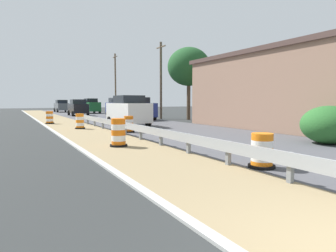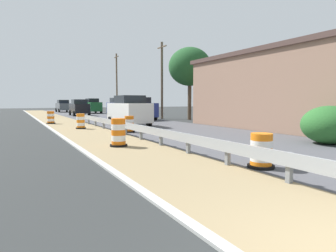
% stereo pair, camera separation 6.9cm
% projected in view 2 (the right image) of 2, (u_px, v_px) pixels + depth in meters
% --- Properties ---
extents(traffic_barrel_nearest, '(0.74, 0.74, 0.96)m').
position_uv_depth(traffic_barrel_nearest, '(261.00, 152.00, 7.86)').
color(traffic_barrel_nearest, orange).
rests_on(traffic_barrel_nearest, ground).
extents(traffic_barrel_close, '(0.71, 0.71, 1.14)m').
position_uv_depth(traffic_barrel_close, '(118.00, 134.00, 11.58)').
color(traffic_barrel_close, orange).
rests_on(traffic_barrel_close, ground).
extents(traffic_barrel_mid, '(0.67, 0.67, 0.97)m').
position_uv_depth(traffic_barrel_mid, '(129.00, 125.00, 16.78)').
color(traffic_barrel_mid, orange).
rests_on(traffic_barrel_mid, ground).
extents(traffic_barrel_far, '(0.65, 0.65, 1.01)m').
position_uv_depth(traffic_barrel_far, '(81.00, 122.00, 18.96)').
color(traffic_barrel_far, orange).
rests_on(traffic_barrel_far, ground).
extents(traffic_barrel_farther, '(0.69, 0.69, 1.01)m').
position_uv_depth(traffic_barrel_farther, '(51.00, 118.00, 23.15)').
color(traffic_barrel_farther, orange).
rests_on(traffic_barrel_farther, ground).
extents(car_lead_near_lane, '(2.09, 4.71, 2.24)m').
position_uv_depth(car_lead_near_lane, '(129.00, 111.00, 21.18)').
color(car_lead_near_lane, silver).
rests_on(car_lead_near_lane, ground).
extents(car_trailing_near_lane, '(2.15, 4.73, 2.21)m').
position_uv_depth(car_trailing_near_lane, '(120.00, 107.00, 32.88)').
color(car_trailing_near_lane, navy).
rests_on(car_trailing_near_lane, ground).
extents(car_lead_far_lane, '(2.10, 4.57, 2.04)m').
position_uv_depth(car_lead_far_lane, '(79.00, 107.00, 36.09)').
color(car_lead_far_lane, black).
rests_on(car_lead_far_lane, ground).
extents(car_mid_far_lane, '(2.18, 4.54, 2.20)m').
position_uv_depth(car_mid_far_lane, '(140.00, 108.00, 28.20)').
color(car_mid_far_lane, navy).
rests_on(car_mid_far_lane, ground).
extents(car_trailing_far_lane, '(2.05, 4.27, 2.02)m').
position_uv_depth(car_trailing_far_lane, '(63.00, 106.00, 47.76)').
color(car_trailing_far_lane, '#4C5156').
rests_on(car_trailing_far_lane, ground).
extents(car_distant_a, '(1.97, 4.58, 2.22)m').
position_uv_depth(car_distant_a, '(93.00, 106.00, 43.14)').
color(car_distant_a, '#195128').
rests_on(car_distant_a, ground).
extents(roadside_shop_near, '(7.75, 12.62, 5.12)m').
position_uv_depth(roadside_shop_near, '(286.00, 91.00, 20.01)').
color(roadside_shop_near, '#93705B').
rests_on(roadside_shop_near, ground).
extents(utility_pole_mid, '(0.24, 1.80, 7.79)m').
position_uv_depth(utility_pole_mid, '(162.00, 79.00, 29.14)').
color(utility_pole_mid, brown).
rests_on(utility_pole_mid, ground).
extents(utility_pole_far, '(0.24, 1.80, 9.13)m').
position_uv_depth(utility_pole_far, '(117.00, 82.00, 44.40)').
color(utility_pole_far, brown).
rests_on(utility_pole_far, ground).
extents(bush_roadside, '(2.29, 2.29, 1.64)m').
position_uv_depth(bush_roadside, '(329.00, 125.00, 12.22)').
color(bush_roadside, '#286028').
rests_on(bush_roadside, ground).
extents(tree_roadside, '(4.11, 4.11, 7.01)m').
position_uv_depth(tree_roadside, '(190.00, 67.00, 27.63)').
color(tree_roadside, '#4C3D2D').
rests_on(tree_roadside, ground).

